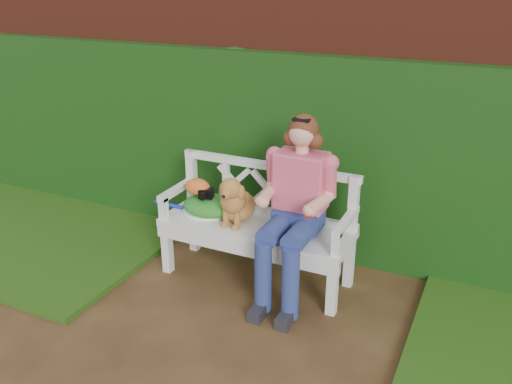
% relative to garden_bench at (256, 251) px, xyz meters
% --- Properties ---
extents(ground, '(60.00, 60.00, 0.00)m').
position_rel_garden_bench_xyz_m(ground, '(0.17, -1.05, -0.24)').
color(ground, '#372112').
extents(brick_wall, '(10.00, 0.30, 2.20)m').
position_rel_garden_bench_xyz_m(brick_wall, '(0.17, 0.85, 0.86)').
color(brick_wall, maroon).
rests_on(brick_wall, ground).
extents(ivy_hedge, '(10.00, 0.18, 1.70)m').
position_rel_garden_bench_xyz_m(ivy_hedge, '(0.17, 0.63, 0.61)').
color(ivy_hedge, '#154311').
rests_on(ivy_hedge, ground).
extents(grass_left, '(2.60, 2.00, 0.05)m').
position_rel_garden_bench_xyz_m(grass_left, '(-2.23, -0.15, -0.21)').
color(grass_left, '#1C3C10').
rests_on(grass_left, ground).
extents(garden_bench, '(1.61, 0.68, 0.48)m').
position_rel_garden_bench_xyz_m(garden_bench, '(0.00, 0.00, 0.00)').
color(garden_bench, white).
rests_on(garden_bench, ground).
extents(seated_woman, '(0.69, 0.85, 1.35)m').
position_rel_garden_bench_xyz_m(seated_woman, '(0.35, -0.02, 0.43)').
color(seated_woman, '#D63D42').
rests_on(seated_woman, ground).
extents(dog, '(0.27, 0.37, 0.40)m').
position_rel_garden_bench_xyz_m(dog, '(-0.15, -0.03, 0.44)').
color(dog, '#9B5523').
rests_on(dog, garden_bench).
extents(tennis_racket, '(0.73, 0.38, 0.03)m').
position_rel_garden_bench_xyz_m(tennis_racket, '(-0.49, -0.01, 0.26)').
color(tennis_racket, white).
rests_on(tennis_racket, garden_bench).
extents(green_bag, '(0.54, 0.47, 0.16)m').
position_rel_garden_bench_xyz_m(green_bag, '(-0.41, 0.02, 0.32)').
color(green_bag, '#2F802A').
rests_on(green_bag, garden_bench).
extents(camera_item, '(0.12, 0.10, 0.07)m').
position_rel_garden_bench_xyz_m(camera_item, '(-0.43, -0.02, 0.43)').
color(camera_item, black).
rests_on(camera_item, green_bag).
extents(baseball_glove, '(0.22, 0.17, 0.13)m').
position_rel_garden_bench_xyz_m(baseball_glove, '(-0.52, 0.00, 0.46)').
color(baseball_glove, '#D65E1F').
rests_on(baseball_glove, green_bag).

